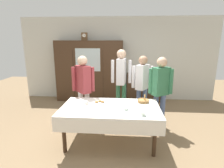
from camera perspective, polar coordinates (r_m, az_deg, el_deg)
ground_plane at (r=3.96m, az=-0.23°, el=-16.13°), size 12.00×12.00×0.00m
back_wall at (r=6.11m, az=1.78°, el=7.83°), size 6.40×0.10×2.70m
dining_table at (r=3.46m, az=-0.56°, el=-8.77°), size 1.86×1.08×0.73m
wall_cabinet at (r=5.98m, az=-7.05°, el=4.03°), size 2.15×0.46×1.96m
mantel_clock at (r=5.93m, az=-8.66°, el=14.56°), size 0.18×0.11×0.24m
bookshelf_low at (r=6.05m, az=9.84°, el=-1.04°), size 1.09×0.35×0.91m
book_stack at (r=5.95m, az=10.03°, el=3.48°), size 0.17×0.19×0.06m
tea_cup_mid_left at (r=3.64m, az=-8.15°, el=-5.83°), size 0.13×0.13×0.06m
tea_cup_center at (r=3.31m, az=4.27°, el=-7.74°), size 0.13×0.13×0.06m
tea_cup_front_edge at (r=3.10m, az=9.74°, el=-9.40°), size 0.13×0.13×0.06m
bread_basket at (r=3.76m, az=9.79°, el=-5.16°), size 0.24×0.24×0.16m
pastry_plate at (r=3.66m, az=-3.91°, el=-5.85°), size 0.28×0.28×0.05m
spoon_near_left at (r=3.52m, az=-9.82°, el=-7.02°), size 0.12×0.02×0.01m
spoon_back_edge at (r=3.40m, az=8.77°, el=-7.71°), size 0.12×0.02×0.01m
spoon_far_left at (r=3.12m, az=5.41°, el=-9.60°), size 0.12×0.02×0.01m
person_by_cabinet at (r=4.16m, az=-9.00°, el=-0.07°), size 0.52×0.40×1.63m
person_beside_shelf at (r=4.49m, az=9.50°, el=0.70°), size 0.52×0.41×1.61m
person_behind_table_right at (r=4.06m, az=14.96°, el=-0.80°), size 0.52×0.36×1.62m
person_near_right_end at (r=4.65m, az=2.90°, el=2.51°), size 0.52×0.38×1.74m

